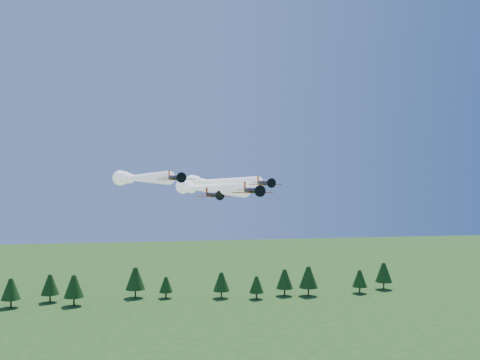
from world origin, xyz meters
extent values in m
cylinder|color=black|center=(2.82, -9.27, 43.78)|extent=(1.82, 5.09, 0.93)
cone|color=black|center=(3.35, -12.14, 43.78)|extent=(1.06, 0.99, 0.93)
cone|color=black|center=(3.45, -12.69, 43.78)|extent=(0.48, 0.48, 0.41)
cylinder|color=black|center=(3.48, -12.84, 43.78)|extent=(1.92, 0.39, 1.95)
cube|color=#CD3100|center=(2.89, -9.63, 43.48)|extent=(6.97, 2.47, 0.11)
cube|color=#CD3100|center=(2.22, -6.03, 43.83)|extent=(2.79, 1.26, 0.06)
cube|color=#CD3100|center=(2.21, -5.94, 44.57)|extent=(0.24, 0.88, 1.34)
ellipsoid|color=#97BAEA|center=(2.97, -10.09, 44.15)|extent=(0.86, 1.21, 0.58)
sphere|color=white|center=(-4.08, 28.16, 43.78)|extent=(2.30, 2.30, 2.30)
sphere|color=white|center=(-4.96, 32.94, 43.78)|extent=(3.00, 3.00, 3.00)
sphere|color=white|center=(-5.84, 37.72, 43.78)|extent=(3.70, 3.70, 3.70)
cylinder|color=black|center=(-9.59, -1.45, 45.96)|extent=(2.18, 4.81, 0.88)
cone|color=black|center=(-8.81, -4.11, 45.96)|extent=(1.07, 1.01, 0.88)
cone|color=black|center=(-8.66, -4.62, 45.96)|extent=(0.48, 0.49, 0.39)
cylinder|color=black|center=(-8.62, -4.76, 45.96)|extent=(1.78, 0.55, 1.85)
cube|color=#CD3100|center=(-9.49, -1.79, 45.68)|extent=(6.59, 2.97, 0.11)
cube|color=#CD3100|center=(-10.47, 1.55, 46.01)|extent=(2.66, 1.44, 0.06)
cube|color=#CD3100|center=(-10.50, 1.64, 46.71)|extent=(0.31, 0.83, 1.28)
ellipsoid|color=#97BAEA|center=(-9.37, -2.21, 46.32)|extent=(0.91, 1.19, 0.55)
sphere|color=white|center=(-18.48, 28.91, 45.96)|extent=(2.30, 2.30, 2.30)
sphere|color=white|center=(-19.60, 32.72, 45.96)|extent=(3.00, 3.00, 3.00)
sphere|color=white|center=(-20.72, 36.54, 45.96)|extent=(3.70, 3.70, 3.70)
cylinder|color=black|center=(7.55, 2.45, 44.98)|extent=(1.72, 4.78, 0.87)
cone|color=black|center=(8.05, -0.25, 44.98)|extent=(1.00, 0.93, 0.87)
cone|color=black|center=(8.15, -0.76, 44.98)|extent=(0.45, 0.46, 0.38)
cylinder|color=black|center=(8.17, -0.90, 44.98)|extent=(1.80, 0.37, 1.83)
cube|color=#CD3100|center=(7.61, 2.11, 44.70)|extent=(6.55, 2.33, 0.10)
cube|color=#CD3100|center=(6.98, 5.49, 45.02)|extent=(2.62, 1.19, 0.06)
cube|color=#CD3100|center=(6.97, 5.57, 45.72)|extent=(0.23, 0.83, 1.26)
ellipsoid|color=#97BAEA|center=(7.69, 1.68, 45.32)|extent=(0.81, 1.14, 0.54)
sphere|color=white|center=(-0.10, 43.55, 44.98)|extent=(2.30, 2.30, 2.30)
sphere|color=white|center=(-1.09, 48.87, 44.98)|extent=(3.00, 3.00, 3.00)
sphere|color=white|center=(-2.08, 54.20, 44.98)|extent=(3.70, 3.70, 3.70)
cylinder|color=black|center=(-1.66, 7.55, 42.59)|extent=(2.15, 4.95, 0.90)
cone|color=black|center=(-0.92, 4.80, 42.59)|extent=(1.09, 1.02, 0.90)
cone|color=black|center=(-0.78, 4.28, 42.59)|extent=(0.49, 0.50, 0.40)
cylinder|color=black|center=(-0.74, 4.13, 42.59)|extent=(1.84, 0.53, 1.90)
cube|color=#CD3100|center=(-1.57, 7.20, 42.30)|extent=(6.78, 2.93, 0.11)
cube|color=#CD3100|center=(-2.50, 10.65, 42.64)|extent=(2.73, 1.43, 0.06)
cube|color=#CD3100|center=(-2.53, 10.73, 43.36)|extent=(0.30, 0.85, 1.31)
ellipsoid|color=#97BAEA|center=(-1.45, 6.76, 42.95)|extent=(0.91, 1.22, 0.56)
cylinder|color=#382314|center=(-18.85, 112.48, 1.64)|extent=(0.60, 0.60, 3.28)
cone|color=black|center=(-18.85, 112.48, 7.49)|extent=(7.49, 7.49, 8.42)
cylinder|color=#382314|center=(69.58, 105.58, 1.30)|extent=(0.60, 0.60, 2.60)
cone|color=black|center=(69.58, 105.58, 5.94)|extent=(5.94, 5.94, 6.68)
cylinder|color=#382314|center=(38.72, 106.13, 1.45)|extent=(0.60, 0.60, 2.89)
cone|color=black|center=(38.72, 106.13, 6.61)|extent=(6.61, 6.61, 7.44)
cylinder|color=#382314|center=(26.73, 102.54, 1.21)|extent=(0.60, 0.60, 2.43)
cone|color=black|center=(26.73, 102.54, 5.55)|extent=(5.55, 5.55, 6.24)
cylinder|color=#382314|center=(13.71, 106.34, 1.38)|extent=(0.60, 0.60, 2.77)
cone|color=black|center=(13.71, 106.34, 6.32)|extent=(6.32, 6.32, 7.12)
cylinder|color=#382314|center=(-7.26, 109.89, 1.15)|extent=(0.60, 0.60, 2.29)
cone|color=black|center=(-7.26, 109.89, 5.24)|extent=(5.24, 5.24, 5.89)
cylinder|color=#382314|center=(82.36, 111.00, 1.53)|extent=(0.60, 0.60, 3.07)
cone|color=black|center=(82.36, 111.00, 7.01)|extent=(7.01, 7.01, 7.88)
cylinder|color=#382314|center=(-49.91, 110.36, 1.44)|extent=(0.60, 0.60, 2.89)
cone|color=black|center=(-49.91, 110.36, 6.60)|extent=(6.60, 6.60, 7.43)
cylinder|color=#382314|center=(47.87, 104.45, 1.61)|extent=(0.60, 0.60, 3.22)
cone|color=black|center=(47.87, 104.45, 7.37)|extent=(7.37, 7.37, 8.29)
cylinder|color=#382314|center=(-62.13, 103.98, 1.46)|extent=(0.60, 0.60, 2.91)
cone|color=black|center=(-62.13, 103.98, 6.66)|extent=(6.66, 6.66, 7.49)
cylinder|color=#382314|center=(-40.43, 102.97, 1.55)|extent=(0.60, 0.60, 3.11)
cone|color=black|center=(-40.43, 102.97, 7.10)|extent=(7.10, 7.10, 7.99)
camera|label=1|loc=(-14.46, -96.84, 45.66)|focal=40.00mm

